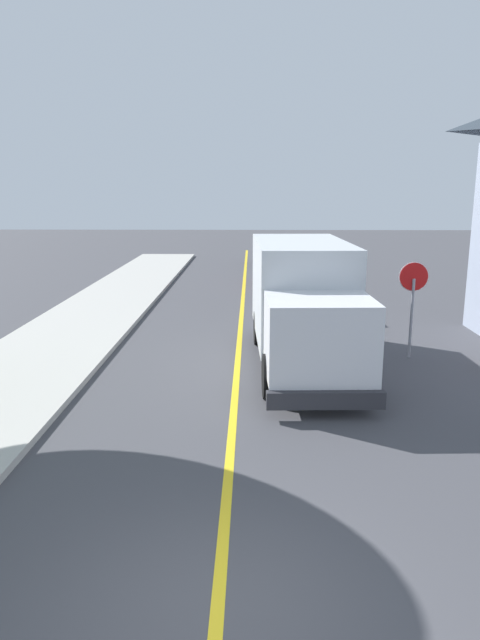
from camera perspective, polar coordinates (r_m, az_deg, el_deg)
The scene contains 7 objects.
ground_plane at distance 7.09m, azimuth -2.30°, elevation -27.20°, with size 120.00×120.00×0.00m, color #424247.
centre_line_yellow at distance 16.07m, azimuth -0.17°, elevation -3.52°, with size 0.16×56.00×0.01m, color gold.
box_truck at distance 15.02m, azimuth 6.35°, elevation 2.15°, with size 2.67×7.27×3.20m.
parked_car_near at distance 21.08m, azimuth 6.53°, elevation 2.58°, with size 1.87×4.43×1.67m.
parked_car_mid at distance 27.96m, azimuth 5.71°, elevation 5.17°, with size 1.88×4.43×1.67m.
parked_car_far at distance 35.20m, azimuth 3.73°, elevation 6.81°, with size 1.92×4.45×1.67m.
stop_sign at distance 16.19m, azimuth 16.91°, elevation 2.77°, with size 0.80×0.10×2.65m.
Camera 1 is at (0.36, -5.40, 4.57)m, focal length 32.01 mm.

